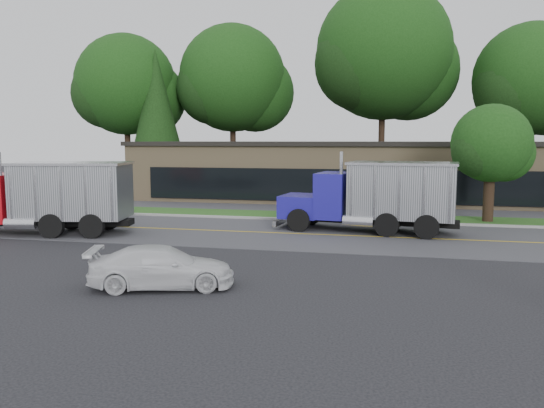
{
  "coord_description": "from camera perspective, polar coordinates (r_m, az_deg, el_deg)",
  "views": [
    {
      "loc": [
        4.64,
        -15.3,
        4.38
      ],
      "look_at": [
        0.05,
        5.69,
        1.8
      ],
      "focal_mm": 35.0,
      "sensor_mm": 36.0,
      "label": 1
    }
  ],
  "objects": [
    {
      "name": "tree_far_d",
      "position": [
        49.98,
        26.16,
        11.43
      ],
      "size": [
        9.85,
        9.27,
        14.06
      ],
      "color": "#382619",
      "rests_on": "ground"
    },
    {
      "name": "grass_verge",
      "position": [
        30.97,
        3.61,
        -1.3
      ],
      "size": [
        60.0,
        3.4,
        0.03
      ],
      "primitive_type": "cube",
      "color": "#26531C",
      "rests_on": "ground"
    },
    {
      "name": "dump_truck_red",
      "position": [
        26.96,
        -23.03,
        0.82
      ],
      "size": [
        9.01,
        4.1,
        3.36
      ],
      "rotation": [
        0.0,
        0.0,
        3.33
      ],
      "color": "black",
      "rests_on": "ground"
    },
    {
      "name": "tree_verge",
      "position": [
        30.84,
        22.6,
        5.66
      ],
      "size": [
        4.44,
        4.18,
        6.33
      ],
      "color": "#382619",
      "rests_on": "ground"
    },
    {
      "name": "center_line",
      "position": [
        25.13,
        1.51,
        -3.2
      ],
      "size": [
        60.0,
        0.12,
        0.01
      ],
      "primitive_type": "cube",
      "color": "gold",
      "rests_on": "ground"
    },
    {
      "name": "dump_truck_blue",
      "position": [
        25.75,
        11.25,
        0.98
      ],
      "size": [
        8.61,
        3.61,
        3.36
      ],
      "rotation": [
        0.0,
        0.0,
        3.01
      ],
      "color": "black",
      "rests_on": "ground"
    },
    {
      "name": "rally_car",
      "position": [
        16.28,
        -11.74,
        -6.65
      ],
      "size": [
        4.6,
        2.9,
        1.24
      ],
      "primitive_type": "imported",
      "rotation": [
        0.0,
        0.0,
        1.86
      ],
      "color": "silver",
      "rests_on": "ground"
    },
    {
      "name": "strip_mall",
      "position": [
        41.45,
        8.69,
        3.47
      ],
      "size": [
        32.0,
        12.0,
        4.0
      ],
      "primitive_type": "cube",
      "color": "tan",
      "rests_on": "ground"
    },
    {
      "name": "tree_far_c",
      "position": [
        49.98,
        12.13,
        15.02
      ],
      "size": [
        12.76,
        12.01,
        18.2
      ],
      "color": "#382619",
      "rests_on": "ground"
    },
    {
      "name": "tree_far_b",
      "position": [
        51.79,
        -4.05,
        12.79
      ],
      "size": [
        10.72,
        10.09,
        15.29
      ],
      "color": "#382619",
      "rests_on": "ground"
    },
    {
      "name": "tree_far_a",
      "position": [
        53.59,
        -15.22,
        11.78
      ],
      "size": [
        10.12,
        9.52,
        14.43
      ],
      "color": "#382619",
      "rests_on": "ground"
    },
    {
      "name": "curb",
      "position": [
        29.21,
        3.07,
        -1.79
      ],
      "size": [
        60.0,
        0.3,
        0.12
      ],
      "primitive_type": "cube",
      "color": "#9E9E99",
      "rests_on": "ground"
    },
    {
      "name": "ground",
      "position": [
        16.58,
        -4.42,
        -8.49
      ],
      "size": [
        140.0,
        140.0,
        0.0
      ],
      "primitive_type": "plane",
      "color": "#333338",
      "rests_on": "ground"
    },
    {
      "name": "evergreen_left",
      "position": [
        49.85,
        -12.3,
        9.6
      ],
      "size": [
        5.53,
        5.53,
        12.57
      ],
      "color": "#382619",
      "rests_on": "ground"
    },
    {
      "name": "far_parking",
      "position": [
        35.87,
        4.82,
        -0.19
      ],
      "size": [
        60.0,
        7.0,
        0.02
      ],
      "primitive_type": "cube",
      "color": "#505054",
      "rests_on": "ground"
    },
    {
      "name": "road",
      "position": [
        25.13,
        1.51,
        -3.2
      ],
      "size": [
        60.0,
        8.0,
        0.02
      ],
      "primitive_type": "cube",
      "color": "#505054",
      "rests_on": "ground"
    }
  ]
}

